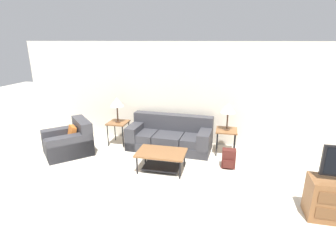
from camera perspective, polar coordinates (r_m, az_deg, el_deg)
The scene contains 10 objects.
ground_plane at distance 4.00m, azimuth -5.71°, elevation -22.95°, with size 24.00×24.00×0.00m, color beige.
wall_back at distance 6.81m, azimuth 3.97°, elevation 6.94°, with size 8.99×0.06×2.60m.
couch at distance 6.61m, azimuth 0.44°, elevation -2.44°, with size 2.11×1.01×0.82m.
armchair at distance 6.76m, azimuth -20.64°, elevation -3.28°, with size 1.39×1.39×0.80m.
coffee_table at distance 5.50m, azimuth -1.46°, elevation -6.68°, with size 1.01×0.67×0.42m.
side_table_left at distance 6.94m, azimuth -10.80°, elevation 0.35°, with size 0.49×0.52×0.60m.
side_table_right at distance 6.39m, azimuth 12.61°, elevation -1.34°, with size 0.49×0.52×0.60m.
table_lamp_left at distance 6.78m, azimuth -11.09°, elevation 5.05°, with size 0.35×0.35×0.64m.
table_lamp_right at distance 6.22m, azimuth 12.98°, elevation 3.74°, with size 0.35×0.35×0.64m.
backpack at distance 5.81m, azimuth 13.06°, elevation -6.95°, with size 0.29×0.27×0.42m.
Camera 1 is at (1.02, -2.84, 2.63)m, focal length 28.00 mm.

